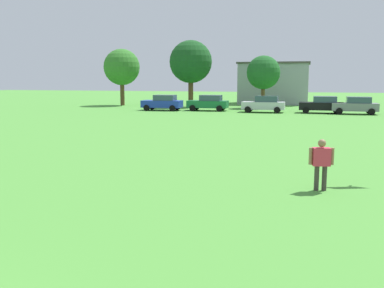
{
  "coord_description": "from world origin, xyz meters",
  "views": [
    {
      "loc": [
        5.96,
        -2.82,
        3.49
      ],
      "look_at": [
        2.84,
        9.02,
        1.65
      ],
      "focal_mm": 41.24,
      "sensor_mm": 36.0,
      "label": 1
    }
  ],
  "objects_px": {
    "adult_bystander": "(321,160)",
    "parked_car_gray_4": "(356,105)",
    "parked_car_blue_0": "(163,103)",
    "tree_center": "(191,62)",
    "parked_car_green_1": "(208,103)",
    "tree_far_right": "(263,73)",
    "parked_car_black_3": "(322,105)",
    "tree_far_left": "(122,67)",
    "parked_car_silver_2": "(264,104)"
  },
  "relations": [
    {
      "from": "parked_car_green_1",
      "to": "tree_far_right",
      "type": "relative_size",
      "value": 0.71
    },
    {
      "from": "adult_bystander",
      "to": "tree_far_right",
      "type": "distance_m",
      "value": 38.78
    },
    {
      "from": "parked_car_gray_4",
      "to": "tree_far_right",
      "type": "xyz_separation_m",
      "value": [
        -9.65,
        6.69,
        3.25
      ]
    },
    {
      "from": "adult_bystander",
      "to": "tree_far_right",
      "type": "xyz_separation_m",
      "value": [
        -5.63,
        38.24,
        3.14
      ]
    },
    {
      "from": "tree_far_left",
      "to": "tree_center",
      "type": "height_order",
      "value": "tree_center"
    },
    {
      "from": "parked_car_green_1",
      "to": "tree_center",
      "type": "height_order",
      "value": "tree_center"
    },
    {
      "from": "parked_car_blue_0",
      "to": "parked_car_gray_4",
      "type": "height_order",
      "value": "same"
    },
    {
      "from": "adult_bystander",
      "to": "tree_far_left",
      "type": "bearing_deg",
      "value": -69.63
    },
    {
      "from": "parked_car_gray_4",
      "to": "tree_far_right",
      "type": "height_order",
      "value": "tree_far_right"
    },
    {
      "from": "tree_center",
      "to": "tree_far_right",
      "type": "relative_size",
      "value": 1.32
    },
    {
      "from": "parked_car_blue_0",
      "to": "parked_car_silver_2",
      "type": "distance_m",
      "value": 10.92
    },
    {
      "from": "parked_car_green_1",
      "to": "parked_car_silver_2",
      "type": "xyz_separation_m",
      "value": [
        6.03,
        -0.86,
        0.0
      ]
    },
    {
      "from": "parked_car_silver_2",
      "to": "parked_car_gray_4",
      "type": "height_order",
      "value": "same"
    },
    {
      "from": "parked_car_green_1",
      "to": "tree_center",
      "type": "distance_m",
      "value": 8.21
    },
    {
      "from": "adult_bystander",
      "to": "tree_far_left",
      "type": "height_order",
      "value": "tree_far_left"
    },
    {
      "from": "parked_car_blue_0",
      "to": "adult_bystander",
      "type": "bearing_deg",
      "value": 116.54
    },
    {
      "from": "parked_car_black_3",
      "to": "tree_center",
      "type": "height_order",
      "value": "tree_center"
    },
    {
      "from": "tree_far_left",
      "to": "adult_bystander",
      "type": "bearing_deg",
      "value": -58.65
    },
    {
      "from": "parked_car_green_1",
      "to": "parked_car_gray_4",
      "type": "distance_m",
      "value": 14.88
    },
    {
      "from": "parked_car_black_3",
      "to": "tree_far_left",
      "type": "height_order",
      "value": "tree_far_left"
    },
    {
      "from": "parked_car_gray_4",
      "to": "parked_car_silver_2",
      "type": "bearing_deg",
      "value": 0.32
    },
    {
      "from": "adult_bystander",
      "to": "parked_car_gray_4",
      "type": "height_order",
      "value": "parked_car_gray_4"
    },
    {
      "from": "parked_car_blue_0",
      "to": "parked_car_gray_4",
      "type": "relative_size",
      "value": 1.0
    },
    {
      "from": "adult_bystander",
      "to": "parked_car_green_1",
      "type": "xyz_separation_m",
      "value": [
        -10.84,
        32.36,
        -0.11
      ]
    },
    {
      "from": "parked_car_blue_0",
      "to": "tree_center",
      "type": "height_order",
      "value": "tree_center"
    },
    {
      "from": "tree_far_left",
      "to": "parked_car_green_1",
      "type": "bearing_deg",
      "value": -26.73
    },
    {
      "from": "parked_car_black_3",
      "to": "tree_far_right",
      "type": "relative_size",
      "value": 0.71
    },
    {
      "from": "parked_car_blue_0",
      "to": "tree_far_right",
      "type": "bearing_deg",
      "value": -146.31
    },
    {
      "from": "parked_car_silver_2",
      "to": "tree_far_right",
      "type": "relative_size",
      "value": 0.71
    },
    {
      "from": "parked_car_silver_2",
      "to": "tree_far_left",
      "type": "bearing_deg",
      "value": -21.2
    },
    {
      "from": "parked_car_blue_0",
      "to": "parked_car_green_1",
      "type": "xyz_separation_m",
      "value": [
        4.89,
        0.85,
        0.0
      ]
    },
    {
      "from": "parked_car_gray_4",
      "to": "tree_far_left",
      "type": "xyz_separation_m",
      "value": [
        -27.66,
        7.25,
        3.98
      ]
    },
    {
      "from": "parked_car_silver_2",
      "to": "parked_car_gray_4",
      "type": "bearing_deg",
      "value": -179.68
    },
    {
      "from": "parked_car_blue_0",
      "to": "parked_car_black_3",
      "type": "relative_size",
      "value": 1.0
    },
    {
      "from": "adult_bystander",
      "to": "tree_center",
      "type": "bearing_deg",
      "value": -80.37
    },
    {
      "from": "parked_car_black_3",
      "to": "tree_far_left",
      "type": "distance_m",
      "value": 25.77
    },
    {
      "from": "tree_far_left",
      "to": "tree_center",
      "type": "distance_m",
      "value": 9.31
    },
    {
      "from": "parked_car_green_1",
      "to": "tree_center",
      "type": "relative_size",
      "value": 0.54
    },
    {
      "from": "adult_bystander",
      "to": "parked_car_gray_4",
      "type": "bearing_deg",
      "value": -108.23
    },
    {
      "from": "adult_bystander",
      "to": "parked_car_black_3",
      "type": "relative_size",
      "value": 0.38
    },
    {
      "from": "parked_car_blue_0",
      "to": "tree_center",
      "type": "bearing_deg",
      "value": -101.5
    },
    {
      "from": "adult_bystander",
      "to": "parked_car_black_3",
      "type": "height_order",
      "value": "parked_car_black_3"
    },
    {
      "from": "tree_center",
      "to": "tree_far_right",
      "type": "distance_m",
      "value": 8.83
    },
    {
      "from": "parked_car_blue_0",
      "to": "parked_car_black_3",
      "type": "bearing_deg",
      "value": -178.27
    },
    {
      "from": "adult_bystander",
      "to": "tree_center",
      "type": "xyz_separation_m",
      "value": [
        -14.37,
        38.21,
        4.44
      ]
    },
    {
      "from": "parked_car_blue_0",
      "to": "parked_car_green_1",
      "type": "distance_m",
      "value": 4.97
    },
    {
      "from": "parked_car_black_3",
      "to": "tree_far_left",
      "type": "xyz_separation_m",
      "value": [
        -24.54,
        6.8,
        3.98
      ]
    },
    {
      "from": "parked_car_blue_0",
      "to": "tree_center",
      "type": "relative_size",
      "value": 0.54
    },
    {
      "from": "adult_bystander",
      "to": "tree_far_right",
      "type": "relative_size",
      "value": 0.27
    },
    {
      "from": "parked_car_blue_0",
      "to": "parked_car_green_1",
      "type": "relative_size",
      "value": 1.0
    }
  ]
}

